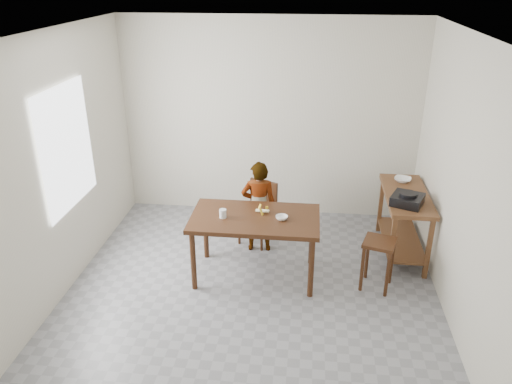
# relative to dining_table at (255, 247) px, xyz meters

# --- Properties ---
(floor) EXTENTS (4.00, 4.00, 0.04)m
(floor) POSITION_rel_dining_table_xyz_m (0.00, -0.30, -0.40)
(floor) COLOR gray
(floor) RESTS_ON ground
(ceiling) EXTENTS (4.00, 4.00, 0.04)m
(ceiling) POSITION_rel_dining_table_xyz_m (0.00, -0.30, 2.35)
(ceiling) COLOR white
(ceiling) RESTS_ON wall_back
(wall_back) EXTENTS (4.00, 0.04, 2.70)m
(wall_back) POSITION_rel_dining_table_xyz_m (0.00, 1.72, 0.98)
(wall_back) COLOR beige
(wall_back) RESTS_ON ground
(wall_front) EXTENTS (4.00, 0.04, 2.70)m
(wall_front) POSITION_rel_dining_table_xyz_m (0.00, -2.32, 0.98)
(wall_front) COLOR beige
(wall_front) RESTS_ON ground
(wall_left) EXTENTS (0.04, 4.00, 2.70)m
(wall_left) POSITION_rel_dining_table_xyz_m (-2.02, -0.30, 0.98)
(wall_left) COLOR beige
(wall_left) RESTS_ON ground
(wall_right) EXTENTS (0.04, 4.00, 2.70)m
(wall_right) POSITION_rel_dining_table_xyz_m (2.02, -0.30, 0.98)
(wall_right) COLOR beige
(wall_right) RESTS_ON ground
(window_pane) EXTENTS (0.02, 1.10, 1.30)m
(window_pane) POSITION_rel_dining_table_xyz_m (-1.97, -0.10, 1.12)
(window_pane) COLOR silver
(window_pane) RESTS_ON wall_left
(dining_table) EXTENTS (1.40, 0.80, 0.75)m
(dining_table) POSITION_rel_dining_table_xyz_m (0.00, 0.00, 0.00)
(dining_table) COLOR #371D0E
(dining_table) RESTS_ON floor
(prep_counter) EXTENTS (0.50, 1.20, 0.80)m
(prep_counter) POSITION_rel_dining_table_xyz_m (1.72, 0.70, 0.03)
(prep_counter) COLOR brown
(prep_counter) RESTS_ON floor
(child) EXTENTS (0.46, 0.33, 1.16)m
(child) POSITION_rel_dining_table_xyz_m (-0.02, 0.60, 0.21)
(child) COLOR silver
(child) RESTS_ON floor
(dining_chair) EXTENTS (0.50, 0.50, 0.79)m
(dining_chair) POSITION_rel_dining_table_xyz_m (-0.06, 0.77, 0.02)
(dining_chair) COLOR #371D0E
(dining_chair) RESTS_ON floor
(stool) EXTENTS (0.41, 0.41, 0.57)m
(stool) POSITION_rel_dining_table_xyz_m (1.34, -0.07, -0.09)
(stool) COLOR #371D0E
(stool) RESTS_ON floor
(glass_tumbler) EXTENTS (0.08, 0.08, 0.10)m
(glass_tumbler) POSITION_rel_dining_table_xyz_m (-0.34, -0.06, 0.42)
(glass_tumbler) COLOR silver
(glass_tumbler) RESTS_ON dining_table
(small_bowl) EXTENTS (0.15, 0.15, 0.04)m
(small_bowl) POSITION_rel_dining_table_xyz_m (0.29, -0.03, 0.40)
(small_bowl) COLOR white
(small_bowl) RESTS_ON dining_table
(banana) EXTENTS (0.19, 0.15, 0.06)m
(banana) POSITION_rel_dining_table_xyz_m (0.07, 0.10, 0.40)
(banana) COLOR #FDF061
(banana) RESTS_ON dining_table
(serving_bowl) EXTENTS (0.25, 0.25, 0.05)m
(serving_bowl) POSITION_rel_dining_table_xyz_m (1.72, 1.06, 0.45)
(serving_bowl) COLOR white
(serving_bowl) RESTS_ON prep_counter
(gas_burner) EXTENTS (0.43, 0.43, 0.11)m
(gas_burner) POSITION_rel_dining_table_xyz_m (1.67, 0.40, 0.48)
(gas_burner) COLOR black
(gas_burner) RESTS_ON prep_counter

